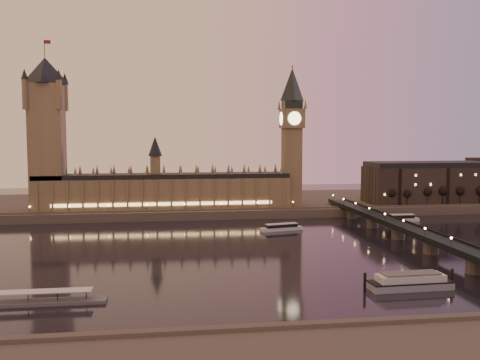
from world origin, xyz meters
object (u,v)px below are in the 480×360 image
object	(u,v)px
cruise_boat_a	(282,227)
moored_barge	(410,282)
pontoon_pier	(45,300)
cruise_boat_b	(400,218)

from	to	relation	value
cruise_boat_a	moored_barge	xyz separation A→B (m)	(21.99, -130.22, 0.99)
cruise_boat_a	pontoon_pier	world-z (taller)	pontoon_pier
moored_barge	cruise_boat_a	bearing A→B (deg)	97.65
pontoon_pier	cruise_boat_b	bearing A→B (deg)	37.19
cruise_boat_b	moored_barge	distance (m)	167.68
cruise_boat_b	moored_barge	size ratio (longest dim) A/B	0.68
pontoon_pier	moored_barge	bearing A→B (deg)	-0.32
cruise_boat_b	moored_barge	world-z (taller)	moored_barge
cruise_boat_a	pontoon_pier	size ratio (longest dim) A/B	0.66
cruise_boat_a	cruise_boat_b	xyz separation A→B (m)	(88.43, 23.73, 0.16)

